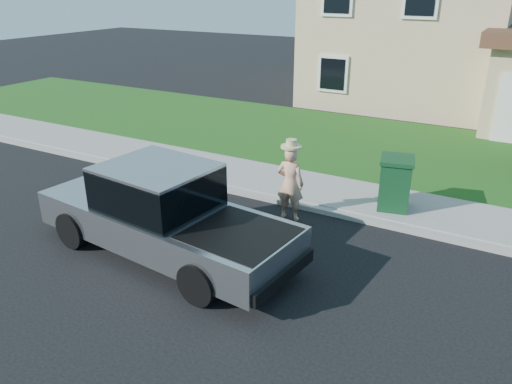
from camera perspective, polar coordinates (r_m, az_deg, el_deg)
ground at (r=10.39m, az=-5.42°, el=-6.81°), size 80.00×80.00×0.00m
curb at (r=12.20m, az=6.19°, el=-1.79°), size 40.00×0.20×0.12m
sidewalk at (r=13.14m, az=8.11°, el=0.03°), size 40.00×2.00×0.15m
lawn at (r=17.18m, az=13.69°, el=5.06°), size 40.00×7.00×0.10m
house at (r=24.14m, az=20.72°, el=16.88°), size 14.00×11.30×6.85m
pickup_truck at (r=10.06m, az=-10.50°, el=-2.54°), size 5.88×2.52×1.88m
woman at (r=11.38m, az=3.93°, el=1.11°), size 0.69×0.50×1.93m
trash_bin at (r=12.16m, az=15.62°, el=1.05°), size 0.93×1.02×1.24m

